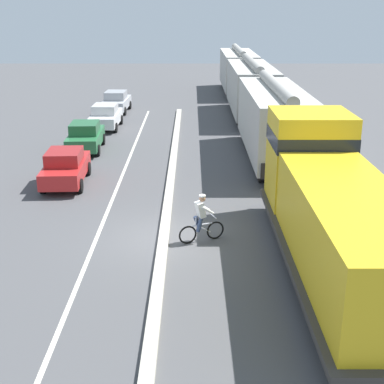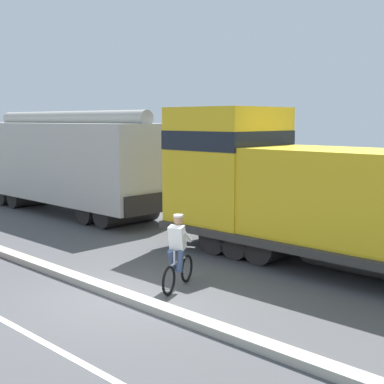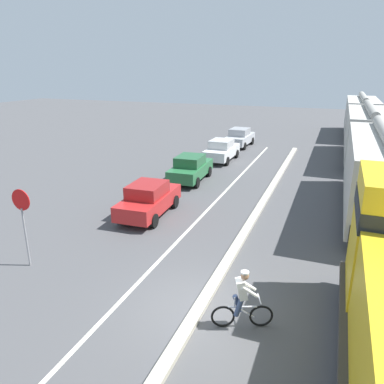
{
  "view_description": "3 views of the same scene",
  "coord_description": "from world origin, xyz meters",
  "px_view_note": "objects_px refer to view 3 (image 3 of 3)",
  "views": [
    {
      "loc": [
        1.0,
        -17.44,
        7.83
      ],
      "look_at": [
        0.92,
        1.18,
        1.3
      ],
      "focal_mm": 50.0,
      "sensor_mm": 36.0,
      "label": 1
    },
    {
      "loc": [
        -6.95,
        -8.79,
        3.84
      ],
      "look_at": [
        2.59,
        0.45,
        2.04
      ],
      "focal_mm": 50.0,
      "sensor_mm": 36.0,
      "label": 2
    },
    {
      "loc": [
        3.16,
        -8.84,
        6.8
      ],
      "look_at": [
        -3.31,
        7.88,
        0.78
      ],
      "focal_mm": 35.0,
      "sensor_mm": 36.0,
      "label": 3
    }
  ],
  "objects_px": {
    "parked_car_white": "(222,150)",
    "hopper_car_lead": "(380,172)",
    "parked_car_silver": "(240,137)",
    "hopper_car_middle": "(367,133)",
    "stop_sign": "(23,213)",
    "parked_car_red": "(149,199)",
    "hopper_car_trailing": "(361,115)",
    "cyclist": "(242,301)",
    "parked_car_green": "(191,168)"
  },
  "relations": [
    {
      "from": "parked_car_white",
      "to": "hopper_car_lead",
      "type": "bearing_deg",
      "value": -37.32
    },
    {
      "from": "parked_car_silver",
      "to": "hopper_car_middle",
      "type": "bearing_deg",
      "value": -10.25
    },
    {
      "from": "stop_sign",
      "to": "parked_car_silver",
      "type": "bearing_deg",
      "value": 85.71
    },
    {
      "from": "parked_car_red",
      "to": "hopper_car_middle",
      "type": "bearing_deg",
      "value": 57.24
    },
    {
      "from": "parked_car_red",
      "to": "parked_car_silver",
      "type": "distance_m",
      "value": 17.56
    },
    {
      "from": "hopper_car_trailing",
      "to": "cyclist",
      "type": "relative_size",
      "value": 6.18
    },
    {
      "from": "hopper_car_trailing",
      "to": "parked_car_silver",
      "type": "bearing_deg",
      "value": -136.09
    },
    {
      "from": "parked_car_silver",
      "to": "stop_sign",
      "type": "bearing_deg",
      "value": -94.29
    },
    {
      "from": "hopper_car_lead",
      "to": "cyclist",
      "type": "height_order",
      "value": "hopper_car_lead"
    },
    {
      "from": "parked_car_white",
      "to": "parked_car_red",
      "type": "bearing_deg",
      "value": -90.2
    },
    {
      "from": "parked_car_silver",
      "to": "stop_sign",
      "type": "height_order",
      "value": "stop_sign"
    },
    {
      "from": "hopper_car_middle",
      "to": "parked_car_white",
      "type": "bearing_deg",
      "value": -158.79
    },
    {
      "from": "hopper_car_lead",
      "to": "hopper_car_trailing",
      "type": "xyz_separation_m",
      "value": [
        0.0,
        23.2,
        0.0
      ]
    },
    {
      "from": "parked_car_white",
      "to": "hopper_car_trailing",
      "type": "bearing_deg",
      "value": 56.98
    },
    {
      "from": "hopper_car_lead",
      "to": "parked_car_white",
      "type": "height_order",
      "value": "hopper_car_lead"
    },
    {
      "from": "parked_car_silver",
      "to": "hopper_car_lead",
      "type": "bearing_deg",
      "value": -52.94
    },
    {
      "from": "parked_car_green",
      "to": "stop_sign",
      "type": "relative_size",
      "value": 1.48
    },
    {
      "from": "hopper_car_lead",
      "to": "cyclist",
      "type": "xyz_separation_m",
      "value": [
        -4.0,
        -10.51,
        -1.26
      ]
    },
    {
      "from": "hopper_car_middle",
      "to": "parked_car_green",
      "type": "relative_size",
      "value": 2.48
    },
    {
      "from": "parked_car_red",
      "to": "cyclist",
      "type": "distance_m",
      "value": 8.84
    },
    {
      "from": "parked_car_red",
      "to": "stop_sign",
      "type": "distance_m",
      "value": 6.23
    },
    {
      "from": "hopper_car_lead",
      "to": "parked_car_white",
      "type": "relative_size",
      "value": 2.51
    },
    {
      "from": "hopper_car_middle",
      "to": "stop_sign",
      "type": "xyz_separation_m",
      "value": [
        -11.9,
        -21.57,
        -0.05
      ]
    },
    {
      "from": "parked_car_green",
      "to": "cyclist",
      "type": "relative_size",
      "value": 2.49
    },
    {
      "from": "hopper_car_lead",
      "to": "parked_car_green",
      "type": "distance_m",
      "value": 10.6
    },
    {
      "from": "hopper_car_lead",
      "to": "parked_car_silver",
      "type": "distance_m",
      "value": 16.88
    },
    {
      "from": "parked_car_silver",
      "to": "cyclist",
      "type": "height_order",
      "value": "cyclist"
    },
    {
      "from": "hopper_car_lead",
      "to": "stop_sign",
      "type": "height_order",
      "value": "hopper_car_lead"
    },
    {
      "from": "hopper_car_lead",
      "to": "parked_car_white",
      "type": "bearing_deg",
      "value": 142.68
    },
    {
      "from": "parked_car_green",
      "to": "stop_sign",
      "type": "height_order",
      "value": "stop_sign"
    },
    {
      "from": "parked_car_green",
      "to": "cyclist",
      "type": "distance_m",
      "value": 13.97
    },
    {
      "from": "parked_car_red",
      "to": "stop_sign",
      "type": "xyz_separation_m",
      "value": [
        -1.78,
        -5.84,
        1.21
      ]
    },
    {
      "from": "hopper_car_trailing",
      "to": "stop_sign",
      "type": "relative_size",
      "value": 3.68
    },
    {
      "from": "parked_car_red",
      "to": "stop_sign",
      "type": "bearing_deg",
      "value": -106.95
    },
    {
      "from": "hopper_car_trailing",
      "to": "parked_car_white",
      "type": "height_order",
      "value": "hopper_car_trailing"
    },
    {
      "from": "hopper_car_trailing",
      "to": "parked_car_white",
      "type": "bearing_deg",
      "value": -123.02
    },
    {
      "from": "parked_car_red",
      "to": "hopper_car_lead",
      "type": "bearing_deg",
      "value": 22.2
    },
    {
      "from": "parked_car_red",
      "to": "parked_car_white",
      "type": "bearing_deg",
      "value": 89.8
    },
    {
      "from": "hopper_car_lead",
      "to": "parked_car_red",
      "type": "height_order",
      "value": "hopper_car_lead"
    },
    {
      "from": "parked_car_green",
      "to": "stop_sign",
      "type": "xyz_separation_m",
      "value": [
        -1.55,
        -11.9,
        1.21
      ]
    },
    {
      "from": "hopper_car_middle",
      "to": "parked_car_silver",
      "type": "xyz_separation_m",
      "value": [
        -10.15,
        1.83,
        -1.26
      ]
    },
    {
      "from": "parked_car_white",
      "to": "parked_car_silver",
      "type": "distance_m",
      "value": 5.75
    },
    {
      "from": "hopper_car_middle",
      "to": "parked_car_silver",
      "type": "distance_m",
      "value": 10.39
    },
    {
      "from": "hopper_car_lead",
      "to": "parked_car_red",
      "type": "relative_size",
      "value": 2.48
    },
    {
      "from": "parked_car_red",
      "to": "cyclist",
      "type": "bearing_deg",
      "value": -46.19
    },
    {
      "from": "hopper_car_trailing",
      "to": "parked_car_white",
      "type": "relative_size",
      "value": 2.51
    },
    {
      "from": "hopper_car_lead",
      "to": "stop_sign",
      "type": "xyz_separation_m",
      "value": [
        -11.9,
        -9.97,
        -0.05
      ]
    },
    {
      "from": "hopper_car_lead",
      "to": "hopper_car_middle",
      "type": "height_order",
      "value": "same"
    },
    {
      "from": "hopper_car_middle",
      "to": "parked_car_red",
      "type": "bearing_deg",
      "value": -122.76
    },
    {
      "from": "hopper_car_trailing",
      "to": "parked_car_red",
      "type": "xyz_separation_m",
      "value": [
        -10.12,
        -27.33,
        -1.26
      ]
    }
  ]
}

